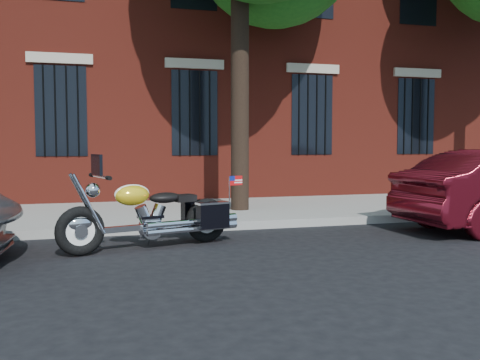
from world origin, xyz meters
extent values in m
plane|color=black|center=(0.00, 0.00, 0.00)|extent=(120.00, 120.00, 0.00)
cube|color=gray|center=(0.00, 1.38, 0.07)|extent=(40.00, 0.16, 0.15)
cube|color=gray|center=(0.00, 3.26, 0.07)|extent=(40.00, 3.60, 0.15)
cube|color=maroon|center=(0.00, 10.06, 6.00)|extent=(26.00, 10.00, 12.00)
cube|color=black|center=(0.00, 5.11, 2.20)|extent=(1.10, 0.14, 2.00)
cube|color=#B2A893|center=(0.00, 5.08, 3.35)|extent=(1.40, 0.20, 0.22)
cylinder|color=black|center=(0.00, 5.03, 2.20)|extent=(0.04, 0.04, 2.00)
cylinder|color=black|center=(0.50, 2.90, 2.50)|extent=(0.36, 0.36, 5.00)
torus|color=black|center=(-2.56, -0.16, 0.34)|extent=(0.68, 0.32, 0.66)
torus|color=black|center=(-0.75, 0.34, 0.34)|extent=(0.68, 0.32, 0.66)
cylinder|color=white|center=(-2.56, -0.16, 0.34)|extent=(0.49, 0.19, 0.50)
cylinder|color=white|center=(-0.75, 0.34, 0.34)|extent=(0.49, 0.19, 0.50)
ellipsoid|color=white|center=(-2.56, -0.16, 0.44)|extent=(0.37, 0.22, 0.19)
ellipsoid|color=yellow|center=(-0.75, 0.34, 0.46)|extent=(0.37, 0.23, 0.19)
cube|color=white|center=(-1.66, 0.09, 0.32)|extent=(1.46, 0.50, 0.08)
cylinder|color=white|center=(-1.61, 0.10, 0.30)|extent=(0.35, 0.26, 0.32)
cylinder|color=white|center=(-1.08, 0.06, 0.31)|extent=(1.22, 0.42, 0.09)
ellipsoid|color=yellow|center=(-1.87, 0.03, 0.77)|extent=(0.55, 0.40, 0.28)
ellipsoid|color=black|center=(-1.39, 0.16, 0.71)|extent=(0.54, 0.40, 0.15)
cube|color=black|center=(-0.85, 0.58, 0.45)|extent=(0.50, 0.28, 0.38)
cube|color=black|center=(-0.71, 0.09, 0.45)|extent=(0.50, 0.28, 0.38)
cylinder|color=white|center=(-2.30, -0.09, 1.05)|extent=(0.24, 0.75, 0.04)
sphere|color=white|center=(-2.39, -0.12, 0.87)|extent=(0.24, 0.24, 0.20)
cube|color=black|center=(-2.33, -0.10, 1.21)|extent=(0.14, 0.39, 0.28)
cube|color=red|center=(-0.34, 0.15, 0.94)|extent=(0.21, 0.07, 0.14)
camera|label=1|loc=(-2.44, -7.45, 1.50)|focal=40.00mm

